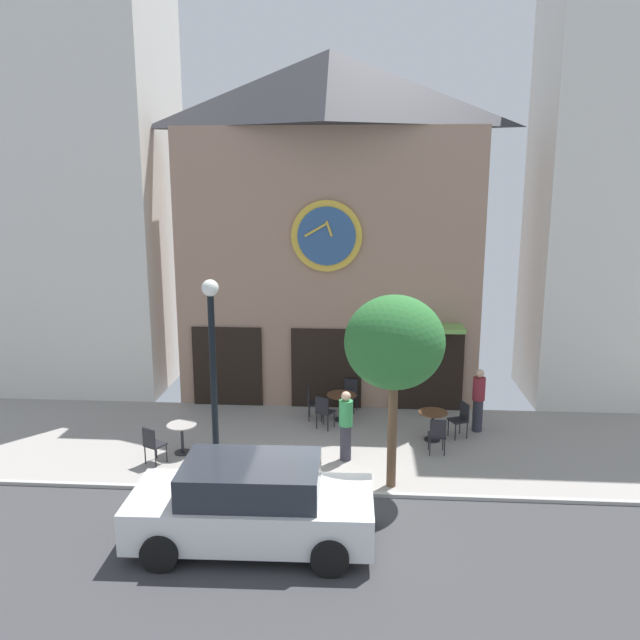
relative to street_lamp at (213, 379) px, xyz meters
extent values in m
cube|color=gray|center=(2.15, 1.93, -2.25)|extent=(26.12, 5.36, 0.05)
cube|color=#38383A|center=(2.15, -3.81, -2.25)|extent=(26.12, 6.12, 0.05)
cube|color=#A8A5A0|center=(2.15, -0.73, -2.19)|extent=(26.12, 0.12, 0.08)
cube|color=#9E7A66|center=(2.16, 5.71, 1.68)|extent=(8.56, 2.22, 7.82)
pyramid|color=#2D2D33|center=(2.16, 5.71, 6.63)|extent=(7.70, 3.11, 2.08)
cylinder|color=gold|center=(2.16, 4.54, 2.68)|extent=(1.94, 0.10, 1.94)
cylinder|color=#2D5184|center=(2.16, 4.48, 2.68)|extent=(1.59, 0.04, 1.59)
cube|color=gold|center=(2.23, 4.44, 2.89)|extent=(0.20, 0.03, 0.43)
cube|color=gold|center=(1.86, 4.44, 2.85)|extent=(0.62, 0.03, 0.39)
cube|color=black|center=(-0.70, 4.56, -1.08)|extent=(2.00, 0.10, 2.30)
cube|color=black|center=(2.16, 4.56, -1.08)|extent=(2.00, 0.10, 2.30)
cube|color=black|center=(5.01, 4.56, -1.08)|extent=(2.00, 0.10, 2.30)
cube|color=#72A84C|center=(4.55, 4.25, 0.22)|extent=(2.74, 0.90, 0.12)
cube|color=silver|center=(-5.51, 6.79, 4.72)|extent=(5.21, 4.37, 13.88)
cube|color=silver|center=(10.75, 6.17, 3.80)|extent=(5.30, 3.14, 12.06)
cylinder|color=black|center=(0.00, 0.00, -2.05)|extent=(0.32, 0.32, 0.36)
cylinder|color=black|center=(0.00, 0.00, -0.21)|extent=(0.14, 0.14, 4.03)
sphere|color=white|center=(0.00, 0.00, 1.98)|extent=(0.36, 0.36, 0.36)
cylinder|color=brown|center=(3.83, -0.23, -1.00)|extent=(0.20, 0.20, 2.45)
ellipsoid|color=#2D7033|center=(3.83, -0.23, 0.94)|extent=(2.06, 1.85, 1.95)
cylinder|color=black|center=(-1.08, 1.11, -1.87)|extent=(0.07, 0.07, 0.71)
cylinder|color=black|center=(-1.08, 1.11, -2.21)|extent=(0.40, 0.40, 0.03)
cylinder|color=gray|center=(-1.08, 1.11, -1.51)|extent=(0.70, 0.70, 0.03)
cylinder|color=black|center=(2.62, 3.54, -1.87)|extent=(0.07, 0.07, 0.72)
cylinder|color=black|center=(2.62, 3.54, -2.21)|extent=(0.40, 0.40, 0.03)
cylinder|color=brown|center=(2.62, 3.54, -1.51)|extent=(0.80, 0.80, 0.03)
cylinder|color=black|center=(4.95, 2.31, -1.86)|extent=(0.07, 0.07, 0.73)
cylinder|color=black|center=(4.95, 2.31, -2.21)|extent=(0.40, 0.40, 0.03)
cylinder|color=brown|center=(4.95, 2.31, -1.49)|extent=(0.73, 0.73, 0.03)
cube|color=black|center=(2.82, 4.23, -1.78)|extent=(0.48, 0.48, 0.04)
cube|color=black|center=(2.86, 4.40, -1.55)|extent=(0.38, 0.13, 0.45)
cylinder|color=black|center=(2.62, 4.10, -2.00)|extent=(0.03, 0.03, 0.45)
cylinder|color=black|center=(2.94, 4.02, -2.00)|extent=(0.03, 0.03, 0.45)
cylinder|color=black|center=(2.70, 4.43, -2.00)|extent=(0.03, 0.03, 0.45)
cylinder|color=black|center=(3.03, 4.35, -2.00)|extent=(0.03, 0.03, 0.45)
cube|color=black|center=(5.62, 2.55, -1.78)|extent=(0.53, 0.53, 0.04)
cube|color=black|center=(5.78, 2.63, -1.55)|extent=(0.19, 0.36, 0.45)
cylinder|color=black|center=(5.39, 2.64, -2.00)|extent=(0.03, 0.03, 0.45)
cylinder|color=black|center=(5.53, 2.33, -2.00)|extent=(0.03, 0.03, 0.45)
cylinder|color=black|center=(5.70, 2.78, -2.00)|extent=(0.03, 0.03, 0.45)
cylinder|color=black|center=(5.84, 2.47, -2.00)|extent=(0.03, 0.03, 0.45)
cube|color=black|center=(1.92, 3.53, -1.78)|extent=(0.42, 0.42, 0.04)
cube|color=black|center=(1.74, 3.53, -1.55)|extent=(0.06, 0.38, 0.45)
cylinder|color=black|center=(2.10, 3.37, -2.00)|extent=(0.03, 0.03, 0.45)
cylinder|color=black|center=(2.08, 3.71, -2.00)|extent=(0.03, 0.03, 0.45)
cylinder|color=black|center=(1.76, 3.36, -2.00)|extent=(0.03, 0.03, 0.45)
cylinder|color=black|center=(1.74, 3.70, -2.00)|extent=(0.03, 0.03, 0.45)
cube|color=black|center=(2.23, 2.93, -1.78)|extent=(0.54, 0.54, 0.04)
cube|color=black|center=(2.15, 2.77, -1.55)|extent=(0.36, 0.21, 0.45)
cylinder|color=black|center=(2.46, 3.01, -2.00)|extent=(0.03, 0.03, 0.45)
cylinder|color=black|center=(2.16, 3.16, -2.00)|extent=(0.03, 0.03, 0.45)
cylinder|color=black|center=(2.31, 2.70, -2.00)|extent=(0.03, 0.03, 0.45)
cylinder|color=black|center=(2.00, 2.86, -2.00)|extent=(0.03, 0.03, 0.45)
cube|color=black|center=(-1.54, 0.53, -1.78)|extent=(0.54, 0.54, 0.04)
cube|color=black|center=(-1.63, 0.38, -1.55)|extent=(0.35, 0.22, 0.45)
cylinder|color=black|center=(-1.31, 0.60, -2.00)|extent=(0.03, 0.03, 0.45)
cylinder|color=black|center=(-1.61, 0.76, -2.00)|extent=(0.03, 0.03, 0.45)
cylinder|color=black|center=(-1.48, 0.30, -2.00)|extent=(0.03, 0.03, 0.45)
cylinder|color=black|center=(-1.77, 0.47, -2.00)|extent=(0.03, 0.03, 0.45)
cube|color=black|center=(4.98, 1.54, -1.78)|extent=(0.40, 0.40, 0.04)
cube|color=black|center=(4.98, 1.36, -1.55)|extent=(0.38, 0.04, 0.45)
cylinder|color=black|center=(5.15, 1.71, -2.00)|extent=(0.03, 0.03, 0.45)
cylinder|color=black|center=(4.81, 1.71, -2.00)|extent=(0.03, 0.03, 0.45)
cylinder|color=black|center=(5.15, 1.37, -2.00)|extent=(0.03, 0.03, 0.45)
cylinder|color=black|center=(4.81, 1.37, -2.00)|extent=(0.03, 0.03, 0.45)
cylinder|color=#2D2D38|center=(6.18, 3.01, -1.80)|extent=(0.35, 0.35, 0.85)
cylinder|color=maroon|center=(6.18, 3.01, -1.08)|extent=(0.43, 0.43, 0.60)
sphere|color=tan|center=(6.18, 3.01, -0.67)|extent=(0.22, 0.22, 0.22)
cylinder|color=#2D2D38|center=(2.82, 1.01, -1.80)|extent=(0.34, 0.34, 0.85)
cylinder|color=#338C4C|center=(2.82, 1.01, -1.08)|extent=(0.42, 0.42, 0.60)
sphere|color=tan|center=(2.82, 1.01, -0.67)|extent=(0.22, 0.22, 0.22)
cube|color=white|center=(1.26, -2.63, -1.63)|extent=(4.34, 1.89, 0.75)
cube|color=#262B33|center=(1.26, -2.63, -0.98)|extent=(2.44, 1.64, 0.60)
cylinder|color=black|center=(2.69, -3.50, -1.91)|extent=(0.64, 0.23, 0.64)
cylinder|color=black|center=(2.65, -1.70, -1.91)|extent=(0.64, 0.23, 0.64)
cylinder|color=black|center=(-0.14, -3.56, -1.91)|extent=(0.64, 0.23, 0.64)
cylinder|color=black|center=(-0.18, -1.77, -1.91)|extent=(0.64, 0.23, 0.64)
camera|label=1|loc=(3.19, -12.99, 4.18)|focal=36.10mm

